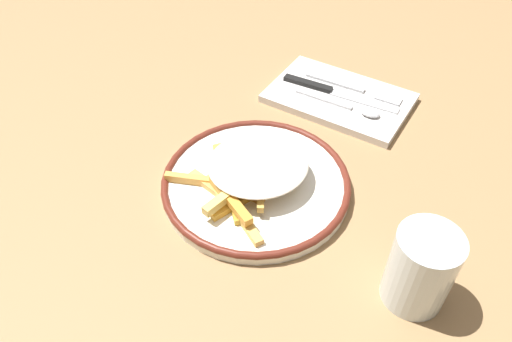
{
  "coord_description": "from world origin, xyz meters",
  "views": [
    {
      "loc": [
        0.41,
        0.27,
        0.52
      ],
      "look_at": [
        0.0,
        0.0,
        0.04
      ],
      "focal_mm": 34.58,
      "sensor_mm": 36.0,
      "label": 1
    }
  ],
  "objects": [
    {
      "name": "fries_heap",
      "position": [
        0.01,
        -0.0,
        0.04
      ],
      "size": [
        0.2,
        0.21,
        0.04
      ],
      "color": "gold",
      "rests_on": "plate"
    },
    {
      "name": "napkin",
      "position": [
        -0.26,
        0.01,
        0.01
      ],
      "size": [
        0.16,
        0.24,
        0.01
      ],
      "primitive_type": "cube",
      "rotation": [
        0.0,
        0.0,
        0.02
      ],
      "color": "silver",
      "rests_on": "ground_plane"
    },
    {
      "name": "plate",
      "position": [
        0.0,
        0.0,
        0.01
      ],
      "size": [
        0.27,
        0.27,
        0.02
      ],
      "color": "white",
      "rests_on": "ground_plane"
    },
    {
      "name": "knife",
      "position": [
        -0.25,
        -0.01,
        0.02
      ],
      "size": [
        0.04,
        0.21,
        0.01
      ],
      "color": "black",
      "rests_on": "napkin"
    },
    {
      "name": "fork",
      "position": [
        -0.29,
        0.02,
        0.02
      ],
      "size": [
        0.03,
        0.18,
        0.0
      ],
      "color": "silver",
      "rests_on": "napkin"
    },
    {
      "name": "ground_plane",
      "position": [
        0.0,
        0.0,
        0.0
      ],
      "size": [
        2.6,
        2.6,
        0.0
      ],
      "primitive_type": "plane",
      "color": "#96734A"
    },
    {
      "name": "spoon",
      "position": [
        -0.23,
        0.04,
        0.02
      ],
      "size": [
        0.02,
        0.15,
        0.01
      ],
      "color": "silver",
      "rests_on": "napkin"
    },
    {
      "name": "water_glass",
      "position": [
        0.05,
        0.25,
        0.05
      ],
      "size": [
        0.07,
        0.07,
        0.11
      ],
      "primitive_type": "cylinder",
      "color": "silver",
      "rests_on": "ground_plane"
    }
  ]
}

